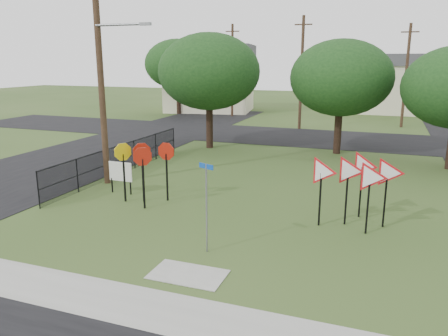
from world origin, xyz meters
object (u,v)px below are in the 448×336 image
at_px(yield_sign_cluster, 358,175).
at_px(info_board, 120,173).
at_px(street_name_sign, 206,202).
at_px(stop_sign_cluster, 144,159).

xyz_separation_m(yield_sign_cluster, info_board, (-9.65, 0.43, -0.89)).
bearing_deg(street_name_sign, info_board, 143.70).
height_order(stop_sign_cluster, yield_sign_cluster, yield_sign_cluster).
relative_size(stop_sign_cluster, yield_sign_cluster, 0.77).
height_order(street_name_sign, info_board, street_name_sign).
relative_size(stop_sign_cluster, info_board, 1.75).
distance_m(yield_sign_cluster, info_board, 9.70).
distance_m(street_name_sign, stop_sign_cluster, 5.31).
distance_m(stop_sign_cluster, yield_sign_cluster, 8.04).
bearing_deg(yield_sign_cluster, stop_sign_cluster, -177.60).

